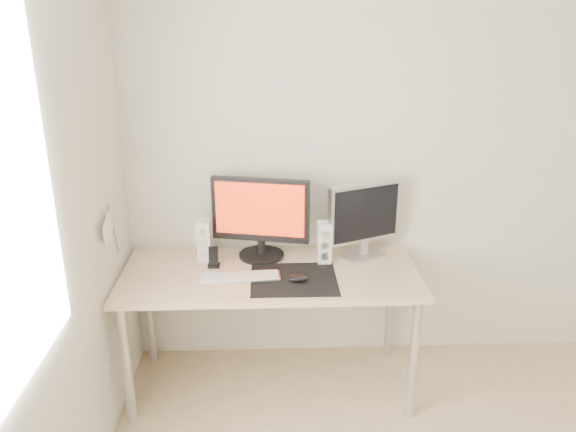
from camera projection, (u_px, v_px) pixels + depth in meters
name	position (u px, v px, depth m)	size (l,w,h in m)	color
wall_back	(430.00, 159.00, 3.24)	(3.50, 3.50, 0.00)	white
mousepad	(294.00, 279.00, 2.94)	(0.45, 0.40, 0.00)	black
mouse	(298.00, 278.00, 2.91)	(0.10, 0.06, 0.04)	black
desk	(270.00, 284.00, 3.06)	(1.60, 0.70, 0.73)	#D1B587
main_monitor	(261.00, 215.00, 3.13)	(0.55, 0.31, 0.47)	black
second_monitor	(364.00, 217.00, 3.14)	(0.43, 0.23, 0.43)	#BDBCBF
speaker_left	(204.00, 240.00, 3.14)	(0.07, 0.09, 0.23)	white
speaker_right	(324.00, 242.00, 3.11)	(0.07, 0.09, 0.23)	silver
keyboard	(240.00, 277.00, 2.95)	(0.43, 0.14, 0.02)	silver
phone_dock	(214.00, 261.00, 3.07)	(0.07, 0.06, 0.12)	black
pennant	(110.00, 228.00, 2.76)	(0.01, 0.23, 0.29)	#A57F54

